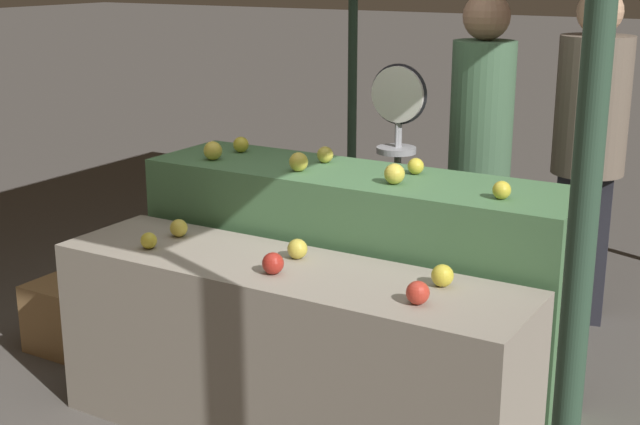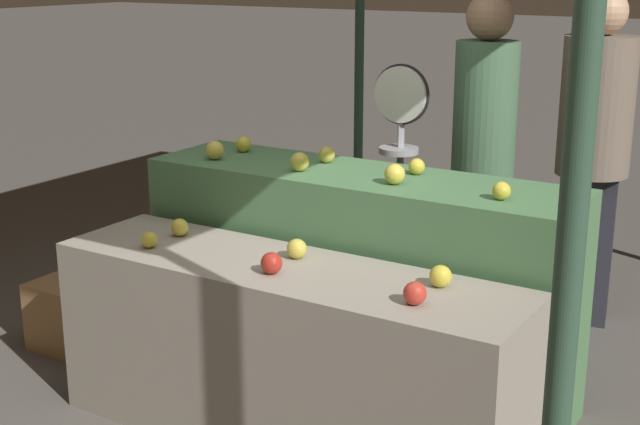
% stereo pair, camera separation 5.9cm
% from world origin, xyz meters
% --- Properties ---
extents(display_counter_front, '(2.03, 0.55, 0.78)m').
position_xyz_m(display_counter_front, '(0.00, 0.00, 0.39)').
color(display_counter_front, gray).
rests_on(display_counter_front, ground_plane).
extents(display_counter_back, '(2.03, 0.55, 1.04)m').
position_xyz_m(display_counter_back, '(0.00, 0.60, 0.52)').
color(display_counter_back, '#4C7A4C').
rests_on(display_counter_back, ground_plane).
extents(apple_front_0, '(0.07, 0.07, 0.07)m').
position_xyz_m(apple_front_0, '(-0.63, -0.10, 0.81)').
color(apple_front_0, gold).
rests_on(apple_front_0, display_counter_front).
extents(apple_front_1, '(0.09, 0.09, 0.09)m').
position_xyz_m(apple_front_1, '(0.01, -0.10, 0.82)').
color(apple_front_1, '#AD281E').
rests_on(apple_front_1, display_counter_front).
extents(apple_front_2, '(0.09, 0.09, 0.09)m').
position_xyz_m(apple_front_2, '(0.63, -0.10, 0.82)').
color(apple_front_2, red).
rests_on(apple_front_2, display_counter_front).
extents(apple_front_3, '(0.08, 0.08, 0.08)m').
position_xyz_m(apple_front_3, '(-0.63, 0.10, 0.82)').
color(apple_front_3, yellow).
rests_on(apple_front_3, display_counter_front).
extents(apple_front_4, '(0.08, 0.08, 0.08)m').
position_xyz_m(apple_front_4, '(-0.01, 0.11, 0.82)').
color(apple_front_4, gold).
rests_on(apple_front_4, display_counter_front).
extents(apple_front_5, '(0.09, 0.09, 0.09)m').
position_xyz_m(apple_front_5, '(0.63, 0.11, 0.82)').
color(apple_front_5, gold).
rests_on(apple_front_5, display_counter_front).
extents(apple_back_0, '(0.09, 0.09, 0.09)m').
position_xyz_m(apple_back_0, '(-0.73, 0.49, 1.09)').
color(apple_back_0, yellow).
rests_on(apple_back_0, display_counter_back).
extents(apple_back_1, '(0.09, 0.09, 0.09)m').
position_xyz_m(apple_back_1, '(-0.25, 0.49, 1.09)').
color(apple_back_1, yellow).
rests_on(apple_back_1, display_counter_back).
extents(apple_back_2, '(0.09, 0.09, 0.09)m').
position_xyz_m(apple_back_2, '(0.23, 0.50, 1.09)').
color(apple_back_2, yellow).
rests_on(apple_back_2, display_counter_back).
extents(apple_back_3, '(0.07, 0.07, 0.07)m').
position_xyz_m(apple_back_3, '(0.71, 0.50, 1.08)').
color(apple_back_3, gold).
rests_on(apple_back_3, display_counter_back).
extents(apple_back_4, '(0.08, 0.08, 0.08)m').
position_xyz_m(apple_back_4, '(-0.71, 0.70, 1.08)').
color(apple_back_4, gold).
rests_on(apple_back_4, display_counter_back).
extents(apple_back_5, '(0.08, 0.08, 0.08)m').
position_xyz_m(apple_back_5, '(-0.23, 0.71, 1.08)').
color(apple_back_5, gold).
rests_on(apple_back_5, display_counter_back).
extents(apple_back_6, '(0.07, 0.07, 0.07)m').
position_xyz_m(apple_back_6, '(0.23, 0.71, 1.08)').
color(apple_back_6, gold).
rests_on(apple_back_6, display_counter_back).
extents(produce_scale, '(0.30, 0.20, 1.48)m').
position_xyz_m(produce_scale, '(-0.07, 1.14, 1.08)').
color(produce_scale, '#99999E').
rests_on(produce_scale, ground_plane).
extents(person_vendor_at_scale, '(0.34, 0.34, 1.81)m').
position_xyz_m(person_vendor_at_scale, '(0.25, 1.47, 1.07)').
color(person_vendor_at_scale, '#2D2D38').
rests_on(person_vendor_at_scale, ground_plane).
extents(person_customer_left, '(0.46, 0.46, 1.83)m').
position_xyz_m(person_customer_left, '(0.68, 1.96, 1.05)').
color(person_customer_left, '#2D2D38').
rests_on(person_customer_left, ground_plane).
extents(wooden_crate_side, '(0.36, 0.36, 0.36)m').
position_xyz_m(wooden_crate_side, '(-1.48, 0.21, 0.18)').
color(wooden_crate_side, '#9E7547').
rests_on(wooden_crate_side, ground_plane).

